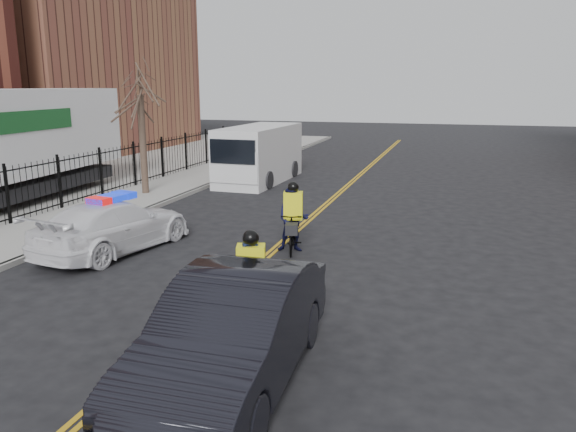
{
  "coord_description": "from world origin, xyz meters",
  "views": [
    {
      "loc": [
        4.76,
        -10.3,
        4.52
      ],
      "look_at": [
        0.76,
        2.89,
        1.3
      ],
      "focal_mm": 35.0,
      "sensor_mm": 36.0,
      "label": 1
    }
  ],
  "objects_px": {
    "police_cruiser": "(114,226)",
    "cyclist_near": "(252,297)",
    "cargo_van": "(258,155)",
    "dark_sedan": "(233,332)",
    "cyclist_far": "(293,224)"
  },
  "relations": [
    {
      "from": "police_cruiser",
      "to": "dark_sedan",
      "type": "distance_m",
      "value": 8.23
    },
    {
      "from": "cyclist_near",
      "to": "cyclist_far",
      "type": "xyz_separation_m",
      "value": [
        -0.74,
        5.25,
        0.09
      ]
    },
    {
      "from": "dark_sedan",
      "to": "cyclist_near",
      "type": "distance_m",
      "value": 1.93
    },
    {
      "from": "dark_sedan",
      "to": "cyclist_near",
      "type": "bearing_deg",
      "value": 100.09
    },
    {
      "from": "police_cruiser",
      "to": "cyclist_far",
      "type": "height_order",
      "value": "cyclist_far"
    },
    {
      "from": "cyclist_far",
      "to": "police_cruiser",
      "type": "bearing_deg",
      "value": -176.72
    },
    {
      "from": "police_cruiser",
      "to": "cargo_van",
      "type": "distance_m",
      "value": 12.02
    },
    {
      "from": "dark_sedan",
      "to": "police_cruiser",
      "type": "bearing_deg",
      "value": 133.72
    },
    {
      "from": "cyclist_near",
      "to": "cyclist_far",
      "type": "bearing_deg",
      "value": 81.08
    },
    {
      "from": "police_cruiser",
      "to": "cyclist_near",
      "type": "bearing_deg",
      "value": 155.02
    },
    {
      "from": "dark_sedan",
      "to": "cyclist_near",
      "type": "relative_size",
      "value": 2.48
    },
    {
      "from": "cyclist_near",
      "to": "cargo_van",
      "type": "bearing_deg",
      "value": 92.49
    },
    {
      "from": "dark_sedan",
      "to": "cargo_van",
      "type": "distance_m",
      "value": 18.71
    },
    {
      "from": "dark_sedan",
      "to": "cyclist_near",
      "type": "height_order",
      "value": "cyclist_near"
    },
    {
      "from": "police_cruiser",
      "to": "cyclist_near",
      "type": "xyz_separation_m",
      "value": [
        5.5,
        -3.84,
        -0.04
      ]
    }
  ]
}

